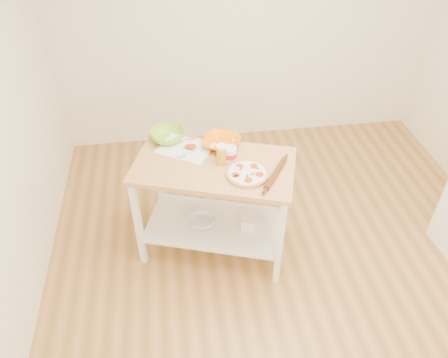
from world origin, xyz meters
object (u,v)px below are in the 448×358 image
Objects in this scene: knife at (174,142)px; cutting_board at (185,148)px; shelf_bin at (249,223)px; green_bowl at (168,136)px; yogurt_tub at (230,154)px; rolling_pin at (275,174)px; orange_bowl at (221,143)px; shelf_glass_bowl at (202,221)px; spatula at (185,155)px; prep_island at (214,189)px; pizza at (247,173)px; beer_pint at (222,154)px.

cutting_board is at bearing -51.08° from knife.
shelf_bin is at bearing -40.22° from knife.
cutting_board is 0.20m from green_bowl.
yogurt_tub reaches higher than rolling_pin.
orange_bowl is 0.70m from shelf_glass_bowl.
yogurt_tub is (0.33, -0.11, 0.04)m from spatula.
green_bowl reaches higher than shelf_bin.
rolling_pin is at bearing -51.54° from orange_bowl.
spatula is 0.35m from yogurt_tub.
shelf_glass_bowl is (0.17, -0.30, -0.62)m from knife.
pizza is (0.23, -0.17, 0.27)m from prep_island.
green_bowl is 0.74× the size of rolling_pin.
rolling_pin is at bearing -40.52° from knife.
green_bowl reaches higher than knife.
green_bowl reaches higher than shelf_glass_bowl.
prep_island is at bearing -170.39° from yogurt_tub.
beer_pint is (0.27, -0.12, 0.06)m from spatula.
prep_island is at bearing -176.09° from beer_pint.
shelf_glass_bowl is (0.10, -0.11, -0.62)m from spatula.
pizza reaches higher than shelf_glass_bowl.
green_bowl reaches higher than cutting_board.
pizza is 0.85× the size of rolling_pin.
beer_pint is (-0.03, -0.22, 0.05)m from orange_bowl.
knife is at bearing 95.78° from spatula.
spatula is 0.67× the size of yogurt_tub.
orange_bowl is 0.21m from yogurt_tub.
cutting_board is at bearing 131.15° from prep_island.
shelf_bin is at bearing -23.48° from beer_pint.
knife is 1.25× the size of yogurt_tub.
rolling_pin reaches higher than prep_island.
knife reaches higher than shelf_bin.
beer_pint reaches higher than shelf_bin.
orange_bowl is at bearing -19.87° from green_bowl.
shelf_bin is at bearing -58.99° from orange_bowl.
yogurt_tub is at bearing -79.00° from orange_bowl.
yogurt_tub is (0.41, -0.29, 0.04)m from knife.
beer_pint reaches higher than shelf_glass_bowl.
green_bowl is at bearing 142.49° from yogurt_tub.
rolling_pin is 1.58× the size of shelf_glass_bowl.
yogurt_tub is (-0.10, 0.19, 0.05)m from pizza.
green_bowl reaches higher than pizza.
spatula reaches higher than shelf_bin.
prep_island reaches higher than shelf_bin.
rolling_pin is (0.34, -0.43, -0.01)m from orange_bowl.
prep_island is at bearing -8.84° from shelf_glass_bowl.
prep_island is 0.40m from cutting_board.
green_bowl is 1.73× the size of beer_pint.
beer_pint is at bearing -97.26° from orange_bowl.
green_bowl is 1.28× the size of yogurt_tub.
beer_pint is at bearing 3.91° from prep_island.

